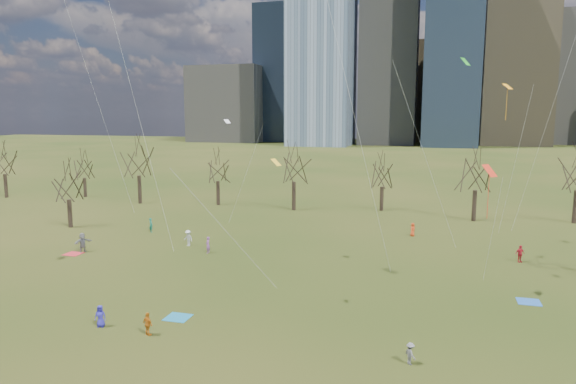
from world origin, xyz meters
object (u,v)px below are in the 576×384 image
(blanket_teal, at_px, (178,317))
(person_0, at_px, (100,316))
(blanket_navy, at_px, (529,302))
(blanket_crimson, at_px, (73,254))
(person_4, at_px, (148,324))

(blanket_teal, relative_size, person_0, 1.12)
(blanket_navy, bearing_deg, blanket_teal, -157.71)
(blanket_navy, distance_m, person_0, 29.83)
(blanket_navy, bearing_deg, blanket_crimson, 177.16)
(blanket_navy, bearing_deg, person_4, -152.09)
(person_0, bearing_deg, blanket_crimson, 116.36)
(blanket_teal, relative_size, blanket_navy, 1.00)
(blanket_crimson, distance_m, person_0, 19.42)
(blanket_navy, xyz_separation_m, person_0, (-27.22, -12.18, 0.70))
(blanket_navy, relative_size, person_0, 1.12)
(blanket_navy, height_order, person_4, person_4)
(blanket_crimson, relative_size, person_4, 1.09)
(blanket_teal, xyz_separation_m, blanket_crimson, (-17.29, 11.51, 0.00))
(blanket_crimson, distance_m, person_4, 22.25)
(person_0, bearing_deg, blanket_navy, 7.46)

